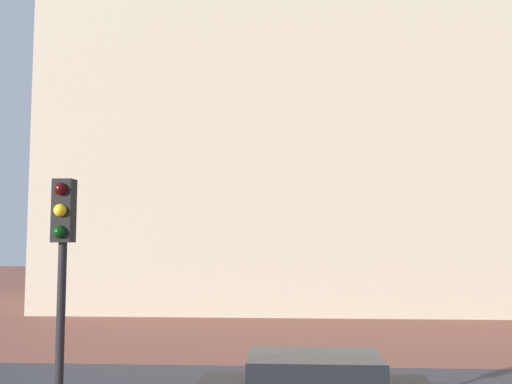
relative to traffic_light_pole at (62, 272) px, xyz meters
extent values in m
cube|color=beige|center=(5.78, 23.59, 6.90)|extent=(29.79, 11.29, 19.99)
cylinder|color=beige|center=(-7.61, 19.45, 9.13)|extent=(2.80, 2.80, 24.46)
cube|color=black|center=(3.66, 2.81, -1.93)|extent=(2.44, 1.60, 0.54)
cylinder|color=black|center=(0.00, 0.02, -1.34)|extent=(0.12, 0.12, 3.51)
cube|color=black|center=(0.00, 0.02, 0.87)|extent=(0.28, 0.24, 0.90)
sphere|color=#390606|center=(0.00, -0.11, 1.17)|extent=(0.18, 0.18, 0.18)
sphere|color=yellow|center=(0.00, -0.11, 0.87)|extent=(0.18, 0.18, 0.18)
sphere|color=#06330C|center=(0.00, -0.11, 0.57)|extent=(0.18, 0.18, 0.18)
camera|label=1|loc=(3.19, -7.75, 0.46)|focal=39.28mm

